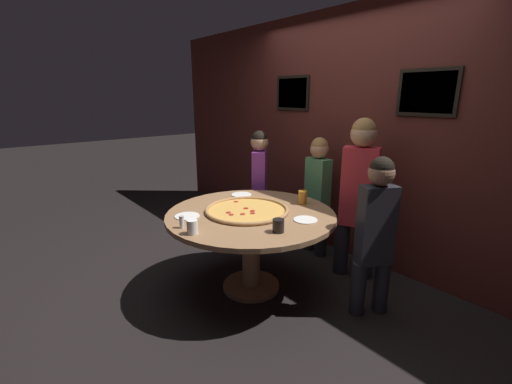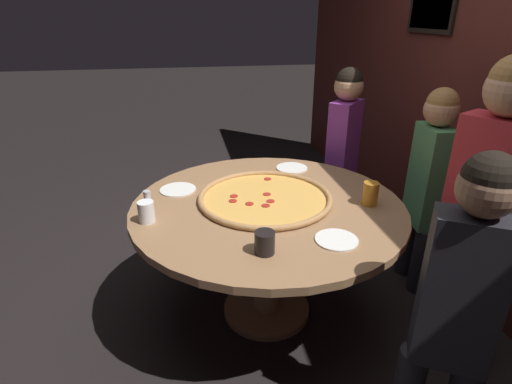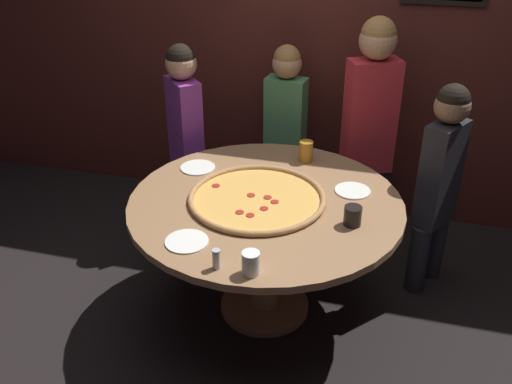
{
  "view_description": "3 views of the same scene",
  "coord_description": "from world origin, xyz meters",
  "px_view_note": "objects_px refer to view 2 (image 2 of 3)",
  "views": [
    {
      "loc": [
        2.2,
        -1.77,
        1.73
      ],
      "look_at": [
        0.05,
        0.02,
        0.93
      ],
      "focal_mm": 24.0,
      "sensor_mm": 36.0,
      "label": 1
    },
    {
      "loc": [
        1.9,
        -0.42,
        1.69
      ],
      "look_at": [
        -0.01,
        -0.06,
        0.81
      ],
      "focal_mm": 28.0,
      "sensor_mm": 36.0,
      "label": 2
    },
    {
      "loc": [
        0.64,
        -2.55,
        2.27
      ],
      "look_at": [
        -0.03,
        -0.07,
        0.83
      ],
      "focal_mm": 40.0,
      "sensor_mm": 36.0,
      "label": 3
    }
  ],
  "objects_px": {
    "giant_pizza": "(265,197)",
    "diner_side_left": "(484,203)",
    "white_plate_left_side": "(336,240)",
    "diner_centre_back": "(459,299)",
    "dining_table": "(268,226)",
    "drink_cup_far_right": "(265,243)",
    "condiment_shaker": "(147,199)",
    "white_plate_beside_cup": "(178,190)",
    "drink_cup_front_edge": "(146,212)",
    "diner_far_left": "(343,149)",
    "white_plate_far_back": "(292,168)",
    "drink_cup_by_shaker": "(370,194)",
    "diner_far_right": "(428,181)"
  },
  "relations": [
    {
      "from": "condiment_shaker",
      "to": "diner_far_left",
      "type": "bearing_deg",
      "value": 116.53
    },
    {
      "from": "diner_far_left",
      "to": "drink_cup_front_edge",
      "type": "bearing_deg",
      "value": 167.25
    },
    {
      "from": "diner_far_right",
      "to": "diner_side_left",
      "type": "bearing_deg",
      "value": 177.34
    },
    {
      "from": "diner_far_right",
      "to": "white_plate_left_side",
      "type": "bearing_deg",
      "value": 131.58
    },
    {
      "from": "drink_cup_far_right",
      "to": "white_plate_left_side",
      "type": "xyz_separation_m",
      "value": [
        -0.04,
        0.34,
        -0.05
      ]
    },
    {
      "from": "white_plate_beside_cup",
      "to": "drink_cup_front_edge",
      "type": "bearing_deg",
      "value": -22.89
    },
    {
      "from": "diner_far_left",
      "to": "diner_side_left",
      "type": "xyz_separation_m",
      "value": [
        1.19,
        0.21,
        0.11
      ]
    },
    {
      "from": "giant_pizza",
      "to": "white_plate_far_back",
      "type": "xyz_separation_m",
      "value": [
        -0.44,
        0.27,
        -0.01
      ]
    },
    {
      "from": "drink_cup_far_right",
      "to": "condiment_shaker",
      "type": "xyz_separation_m",
      "value": [
        -0.54,
        -0.52,
        -0.0
      ]
    },
    {
      "from": "white_plate_left_side",
      "to": "diner_centre_back",
      "type": "relative_size",
      "value": 0.15
    },
    {
      "from": "dining_table",
      "to": "diner_centre_back",
      "type": "relative_size",
      "value": 1.13
    },
    {
      "from": "dining_table",
      "to": "drink_cup_front_edge",
      "type": "relative_size",
      "value": 13.64
    },
    {
      "from": "drink_cup_front_edge",
      "to": "diner_far_left",
      "type": "distance_m",
      "value": 1.59
    },
    {
      "from": "giant_pizza",
      "to": "white_plate_left_side",
      "type": "bearing_deg",
      "value": 25.57
    },
    {
      "from": "giant_pizza",
      "to": "drink_cup_far_right",
      "type": "xyz_separation_m",
      "value": [
        0.52,
        -0.11,
        0.04
      ]
    },
    {
      "from": "dining_table",
      "to": "drink_cup_by_shaker",
      "type": "xyz_separation_m",
      "value": [
        0.11,
        0.53,
        0.21
      ]
    },
    {
      "from": "white_plate_far_back",
      "to": "giant_pizza",
      "type": "bearing_deg",
      "value": -31.98
    },
    {
      "from": "giant_pizza",
      "to": "diner_centre_back",
      "type": "distance_m",
      "value": 1.08
    },
    {
      "from": "drink_cup_front_edge",
      "to": "giant_pizza",
      "type": "bearing_deg",
      "value": 102.71
    },
    {
      "from": "white_plate_left_side",
      "to": "drink_cup_far_right",
      "type": "bearing_deg",
      "value": -83.77
    },
    {
      "from": "drink_cup_front_edge",
      "to": "drink_cup_far_right",
      "type": "relative_size",
      "value": 1.07
    },
    {
      "from": "drink_cup_front_edge",
      "to": "drink_cup_by_shaker",
      "type": "xyz_separation_m",
      "value": [
        0.02,
        1.16,
        0.01
      ]
    },
    {
      "from": "dining_table",
      "to": "diner_side_left",
      "type": "relative_size",
      "value": 0.96
    },
    {
      "from": "dining_table",
      "to": "drink_cup_far_right",
      "type": "relative_size",
      "value": 14.59
    },
    {
      "from": "drink_cup_far_right",
      "to": "white_plate_beside_cup",
      "type": "height_order",
      "value": "drink_cup_far_right"
    },
    {
      "from": "giant_pizza",
      "to": "white_plate_left_side",
      "type": "relative_size",
      "value": 3.77
    },
    {
      "from": "drink_cup_far_right",
      "to": "white_plate_far_back",
      "type": "xyz_separation_m",
      "value": [
        -0.96,
        0.38,
        -0.05
      ]
    },
    {
      "from": "drink_cup_far_right",
      "to": "white_plate_beside_cup",
      "type": "distance_m",
      "value": 0.82
    },
    {
      "from": "dining_table",
      "to": "diner_far_left",
      "type": "xyz_separation_m",
      "value": [
        -0.74,
        0.73,
        0.17
      ]
    },
    {
      "from": "drink_cup_far_right",
      "to": "diner_far_right",
      "type": "bearing_deg",
      "value": 117.49
    },
    {
      "from": "condiment_shaker",
      "to": "drink_cup_far_right",
      "type": "bearing_deg",
      "value": 43.95
    },
    {
      "from": "drink_cup_by_shaker",
      "to": "diner_far_right",
      "type": "distance_m",
      "value": 0.55
    },
    {
      "from": "drink_cup_front_edge",
      "to": "white_plate_far_back",
      "type": "height_order",
      "value": "drink_cup_front_edge"
    },
    {
      "from": "dining_table",
      "to": "white_plate_beside_cup",
      "type": "height_order",
      "value": "white_plate_beside_cup"
    },
    {
      "from": "drink_cup_front_edge",
      "to": "diner_far_right",
      "type": "xyz_separation_m",
      "value": [
        -0.22,
        1.66,
        -0.05
      ]
    },
    {
      "from": "dining_table",
      "to": "white_plate_left_side",
      "type": "relative_size",
      "value": 7.51
    },
    {
      "from": "drink_cup_front_edge",
      "to": "white_plate_beside_cup",
      "type": "distance_m",
      "value": 0.39
    },
    {
      "from": "white_plate_far_back",
      "to": "white_plate_left_side",
      "type": "distance_m",
      "value": 0.92
    },
    {
      "from": "giant_pizza",
      "to": "diner_side_left",
      "type": "distance_m",
      "value": 1.07
    },
    {
      "from": "drink_cup_by_shaker",
      "to": "white_plate_far_back",
      "type": "xyz_separation_m",
      "value": [
        -0.6,
        -0.27,
        -0.06
      ]
    },
    {
      "from": "giant_pizza",
      "to": "drink_cup_front_edge",
      "type": "bearing_deg",
      "value": -77.29
    },
    {
      "from": "giant_pizza",
      "to": "white_plate_beside_cup",
      "type": "xyz_separation_m",
      "value": [
        -0.22,
        -0.47,
        -0.01
      ]
    },
    {
      "from": "giant_pizza",
      "to": "white_plate_left_side",
      "type": "height_order",
      "value": "giant_pizza"
    },
    {
      "from": "diner_centre_back",
      "to": "condiment_shaker",
      "type": "bearing_deg",
      "value": -10.39
    },
    {
      "from": "drink_cup_front_edge",
      "to": "condiment_shaker",
      "type": "relative_size",
      "value": 1.11
    },
    {
      "from": "dining_table",
      "to": "drink_cup_far_right",
      "type": "height_order",
      "value": "drink_cup_far_right"
    },
    {
      "from": "white_plate_beside_cup",
      "to": "diner_far_right",
      "type": "height_order",
      "value": "diner_far_right"
    },
    {
      "from": "dining_table",
      "to": "diner_centre_back",
      "type": "xyz_separation_m",
      "value": [
        0.9,
        0.51,
        0.14
      ]
    },
    {
      "from": "diner_centre_back",
      "to": "diner_far_left",
      "type": "bearing_deg",
      "value": -67.73
    },
    {
      "from": "dining_table",
      "to": "white_plate_far_back",
      "type": "height_order",
      "value": "white_plate_far_back"
    }
  ]
}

